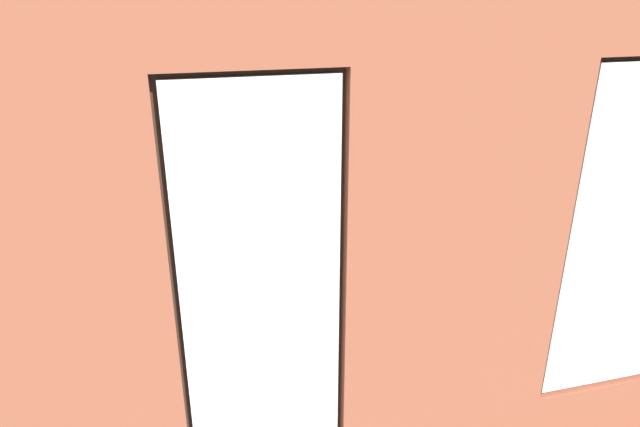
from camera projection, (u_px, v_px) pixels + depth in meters
ground_plane at (322, 284)px, 6.35m from camera, size 6.24×6.45×0.10m
brick_wall_with_windows at (456, 246)px, 3.14m from camera, size 5.64×0.30×3.45m
white_wall_right at (14, 152)px, 4.85m from camera, size 0.10×5.45×3.45m
couch_by_window at (316, 393)px, 4.09m from camera, size 2.01×0.87×0.80m
couch_left at (530, 258)px, 6.09m from camera, size 1.01×2.10×0.80m
coffee_table at (282, 248)px, 6.16m from camera, size 1.53×0.88×0.45m
cup_ceramic at (295, 244)px, 6.03m from camera, size 0.08×0.08×0.09m
candle_jar at (241, 249)px, 5.89m from camera, size 0.08×0.08×0.12m
table_plant_small at (316, 227)px, 6.35m from camera, size 0.10×0.10×0.16m
remote_silver at (282, 243)px, 6.14m from camera, size 0.17×0.14×0.02m
remote_black at (262, 241)px, 6.19m from camera, size 0.17×0.13×0.02m
media_console at (82, 292)px, 5.63m from camera, size 1.23×0.42×0.45m
tv_flatscreen at (72, 239)px, 5.42m from camera, size 0.98×0.20×0.69m
papasan_chair at (271, 186)px, 7.90m from camera, size 1.14×1.14×0.71m
potted_plant_near_tv at (133, 322)px, 4.72m from camera, size 0.43×0.43×0.71m
potted_plant_beside_window_right at (132, 401)px, 3.61m from camera, size 0.87×0.86×1.11m
potted_plant_foreground_right at (122, 186)px, 7.55m from camera, size 0.67×0.67×0.87m
potted_plant_corner_near_left at (428, 154)px, 8.62m from camera, size 0.87×0.91×1.24m
potted_plant_mid_room_small at (392, 233)px, 6.94m from camera, size 0.22×0.22×0.37m
potted_plant_between_couches at (500, 318)px, 4.34m from camera, size 0.83×0.92×1.23m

